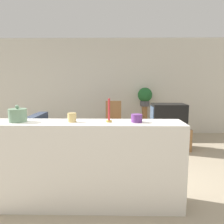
# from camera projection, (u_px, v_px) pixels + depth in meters

# --- Properties ---
(ground_plane) EXTENTS (14.00, 14.00, 0.00)m
(ground_plane) POSITION_uv_depth(u_px,v_px,m) (81.00, 189.00, 3.07)
(ground_plane) COLOR tan
(wall_back) EXTENTS (9.00, 0.06, 2.70)m
(wall_back) POSITION_uv_depth(u_px,v_px,m) (99.00, 87.00, 6.28)
(wall_back) COLOR beige
(wall_back) RESTS_ON ground_plane
(couch) EXTENTS (0.93, 1.90, 0.80)m
(couch) POSITION_uv_depth(u_px,v_px,m) (45.00, 145.00, 4.24)
(couch) COLOR #384256
(couch) RESTS_ON ground_plane
(tv_stand) EXTENTS (0.92, 0.53, 0.48)m
(tv_stand) POSITION_uv_depth(u_px,v_px,m) (168.00, 138.00, 4.88)
(tv_stand) COLOR olive
(tv_stand) RESTS_ON ground_plane
(television) EXTENTS (0.73, 0.51, 0.53)m
(television) POSITION_uv_depth(u_px,v_px,m) (168.00, 116.00, 4.81)
(television) COLOR black
(television) RESTS_ON tv_stand
(wooden_chair) EXTENTS (0.44, 0.44, 1.01)m
(wooden_chair) POSITION_uv_depth(u_px,v_px,m) (113.00, 119.00, 5.47)
(wooden_chair) COLOR olive
(wooden_chair) RESTS_ON ground_plane
(plant_stand) EXTENTS (0.15, 0.15, 0.82)m
(plant_stand) POSITION_uv_depth(u_px,v_px,m) (144.00, 121.00, 6.09)
(plant_stand) COLOR olive
(plant_stand) RESTS_ON ground_plane
(potted_plant) EXTENTS (0.40, 0.40, 0.51)m
(potted_plant) POSITION_uv_depth(u_px,v_px,m) (145.00, 96.00, 5.99)
(potted_plant) COLOR #4C4C51
(potted_plant) RESTS_ON plant_stand
(foreground_counter) EXTENTS (2.57, 0.44, 1.03)m
(foreground_counter) POSITION_uv_depth(u_px,v_px,m) (75.00, 164.00, 2.62)
(foreground_counter) COLOR white
(foreground_counter) RESTS_ON ground_plane
(decorative_bowl) EXTENTS (0.21, 0.21, 0.20)m
(decorative_bowl) POSITION_uv_depth(u_px,v_px,m) (18.00, 115.00, 2.54)
(decorative_bowl) COLOR gray
(decorative_bowl) RESTS_ON foreground_counter
(candle_jar) EXTENTS (0.10, 0.10, 0.11)m
(candle_jar) POSITION_uv_depth(u_px,v_px,m) (72.00, 117.00, 2.54)
(candle_jar) COLOR tan
(candle_jar) RESTS_ON foreground_counter
(candlestick) EXTENTS (0.07, 0.07, 0.27)m
(candlestick) POSITION_uv_depth(u_px,v_px,m) (109.00, 114.00, 2.52)
(candlestick) COLOR #B7933D
(candlestick) RESTS_ON foreground_counter
(coffee_tin) EXTENTS (0.13, 0.13, 0.09)m
(coffee_tin) POSITION_uv_depth(u_px,v_px,m) (137.00, 118.00, 2.52)
(coffee_tin) COLOR #66337F
(coffee_tin) RESTS_ON foreground_counter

